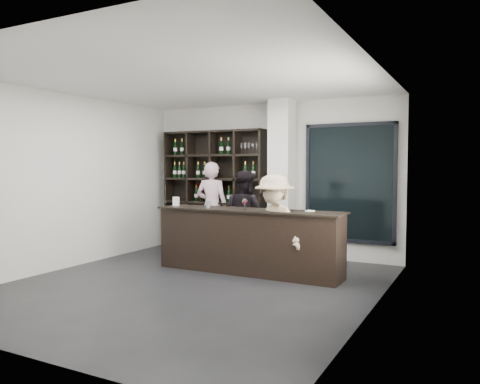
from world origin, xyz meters
The scene contains 12 objects.
floor centered at (0.00, 0.00, -0.01)m, with size 5.00×5.50×0.01m, color black.
wine_shelf centered at (-1.15, 2.57, 1.20)m, with size 2.20×0.35×2.40m, color black, non-canonical shape.
structural_column centered at (0.35, 2.47, 1.45)m, with size 0.40×0.40×2.90m, color silver.
glass_panel centered at (1.55, 2.69, 1.40)m, with size 1.60×0.08×2.10m.
tasting_counter centered at (0.35, 1.10, 0.51)m, with size 3.09×0.64×1.02m.
taster_pink centered at (-1.10, 2.40, 0.89)m, with size 0.65×0.43×1.78m, color silver.
taster_black centered at (-0.10, 1.85, 0.81)m, with size 0.79×0.61×1.62m, color black.
customer centered at (0.85, 0.98, 0.79)m, with size 1.02×0.59×1.58m, color tan.
wine_glass centered at (0.35, 0.99, 1.12)m, with size 0.08×0.08×0.20m, color white, non-canonical shape.
spit_cup centered at (-0.31, 0.98, 1.07)m, with size 0.08×0.08×0.11m, color #A6B2C7.
napkin_stack centered at (1.34, 1.19, 1.02)m, with size 0.11×0.11×0.02m, color white.
card_stand centered at (-1.02, 1.08, 1.09)m, with size 0.10×0.05×0.15m, color white.
Camera 1 is at (3.63, -5.48, 1.70)m, focal length 35.00 mm.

